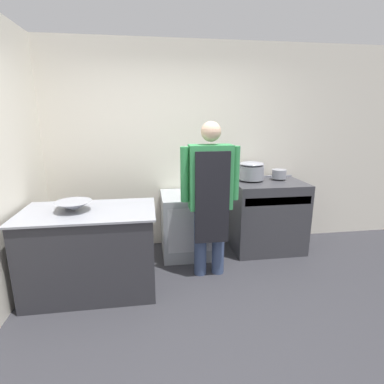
{
  "coord_description": "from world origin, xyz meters",
  "views": [
    {
      "loc": [
        -0.38,
        -2.22,
        1.77
      ],
      "look_at": [
        0.1,
        0.98,
        0.94
      ],
      "focal_mm": 28.0,
      "sensor_mm": 36.0,
      "label": 1
    }
  ],
  "objects_px": {
    "fridge_unit": "(189,224)",
    "stock_pot": "(251,170)",
    "mixing_bowl": "(74,206)",
    "person_cook": "(210,191)",
    "stove": "(267,216)",
    "sauce_pot": "(279,174)"
  },
  "relations": [
    {
      "from": "person_cook",
      "to": "stove",
      "type": "bearing_deg",
      "value": 31.54
    },
    {
      "from": "stove",
      "to": "mixing_bowl",
      "type": "bearing_deg",
      "value": -163.36
    },
    {
      "from": "person_cook",
      "to": "stock_pot",
      "type": "bearing_deg",
      "value": 44.01
    },
    {
      "from": "fridge_unit",
      "to": "stock_pot",
      "type": "distance_m",
      "value": 1.08
    },
    {
      "from": "fridge_unit",
      "to": "stock_pot",
      "type": "relative_size",
      "value": 2.43
    },
    {
      "from": "stock_pot",
      "to": "sauce_pot",
      "type": "distance_m",
      "value": 0.4
    },
    {
      "from": "stove",
      "to": "fridge_unit",
      "type": "relative_size",
      "value": 1.19
    },
    {
      "from": "person_cook",
      "to": "stock_pot",
      "type": "height_order",
      "value": "person_cook"
    },
    {
      "from": "stock_pot",
      "to": "sauce_pot",
      "type": "xyz_separation_m",
      "value": [
        0.39,
        -0.0,
        -0.06
      ]
    },
    {
      "from": "mixing_bowl",
      "to": "stock_pot",
      "type": "distance_m",
      "value": 2.24
    },
    {
      "from": "stove",
      "to": "stock_pot",
      "type": "height_order",
      "value": "stock_pot"
    },
    {
      "from": "stove",
      "to": "stock_pot",
      "type": "xyz_separation_m",
      "value": [
        -0.21,
        0.12,
        0.6
      ]
    },
    {
      "from": "fridge_unit",
      "to": "stove",
      "type": "bearing_deg",
      "value": -1.1
    },
    {
      "from": "fridge_unit",
      "to": "person_cook",
      "type": "distance_m",
      "value": 0.83
    },
    {
      "from": "person_cook",
      "to": "stock_pot",
      "type": "distance_m",
      "value": 0.96
    },
    {
      "from": "stove",
      "to": "fridge_unit",
      "type": "bearing_deg",
      "value": 178.9
    },
    {
      "from": "fridge_unit",
      "to": "stock_pot",
      "type": "xyz_separation_m",
      "value": [
        0.84,
        0.1,
        0.67
      ]
    },
    {
      "from": "mixing_bowl",
      "to": "stock_pot",
      "type": "height_order",
      "value": "stock_pot"
    },
    {
      "from": "person_cook",
      "to": "stock_pot",
      "type": "xyz_separation_m",
      "value": [
        0.69,
        0.67,
        0.09
      ]
    },
    {
      "from": "person_cook",
      "to": "mixing_bowl",
      "type": "height_order",
      "value": "person_cook"
    },
    {
      "from": "person_cook",
      "to": "mixing_bowl",
      "type": "relative_size",
      "value": 4.89
    },
    {
      "from": "fridge_unit",
      "to": "person_cook",
      "type": "bearing_deg",
      "value": -75.35
    }
  ]
}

